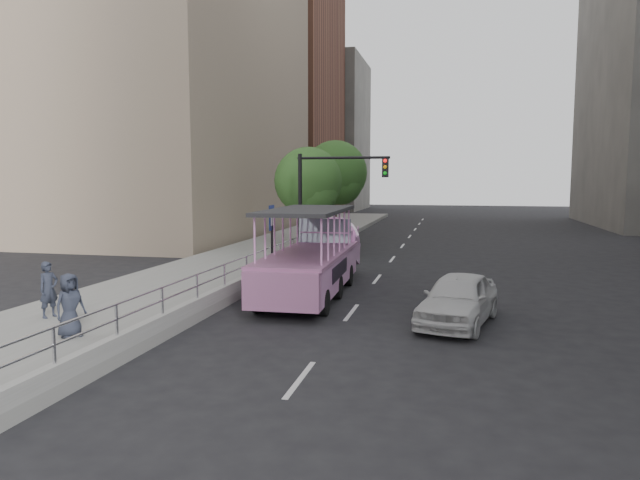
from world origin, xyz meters
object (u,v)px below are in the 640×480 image
duck_boat (315,261)px  car (458,299)px  traffic_signal (325,191)px  street_tree_far (337,175)px  parking_sign (272,234)px  street_tree_near (310,184)px  pedestrian_near (49,290)px  pedestrian_far (70,305)px

duck_boat → car: (4.97, -3.56, -0.42)m
traffic_signal → street_tree_far: street_tree_far is taller
parking_sign → street_tree_far: 13.63m
traffic_signal → street_tree_near: 3.80m
duck_boat → street_tree_near: bearing=105.3°
parking_sign → pedestrian_near: bearing=-114.3°
car → traffic_signal: traffic_signal is taller
pedestrian_near → street_tree_far: street_tree_far is taller
pedestrian_near → street_tree_near: size_ratio=0.27×
parking_sign → street_tree_near: (-0.32, 7.41, 1.94)m
parking_sign → street_tree_far: size_ratio=0.47×
pedestrian_far → traffic_signal: 14.30m
duck_boat → traffic_signal: 6.16m
pedestrian_far → parking_sign: 9.97m
car → street_tree_near: street_tree_near is taller
car → traffic_signal: bearing=136.0°
car → parking_sign: (-7.12, 5.20, 1.16)m
traffic_signal → street_tree_far: bearing=98.4°
street_tree_far → street_tree_near: bearing=-91.9°
duck_boat → street_tree_far: size_ratio=1.44×
duck_boat → pedestrian_near: (-5.84, -6.54, -0.07)m
car → pedestrian_near: pedestrian_near is taller
car → pedestrian_far: pedestrian_far is taller
car → parking_sign: bearing=157.4°
car → street_tree_near: 14.97m
traffic_signal → street_tree_far: (-1.40, 9.43, 0.81)m
pedestrian_near → street_tree_far: 22.12m
duck_boat → pedestrian_near: duck_boat is taller
pedestrian_near → street_tree_far: bearing=7.4°
pedestrian_far → traffic_signal: traffic_signal is taller
duck_boat → street_tree_near: 9.76m
parking_sign → car: bearing=-36.1°
pedestrian_near → car: bearing=-57.8°
duck_boat → car: duck_boat is taller
car → pedestrian_far: size_ratio=2.73×
duck_boat → street_tree_near: size_ratio=1.62×
pedestrian_near → pedestrian_far: bearing=-114.0°
parking_sign → street_tree_near: bearing=92.5°
pedestrian_far → parking_sign: size_ratio=0.51×
car → duck_boat: bearing=157.9°
pedestrian_far → traffic_signal: (3.13, 13.74, 2.43)m
street_tree_far → pedestrian_near: bearing=-99.4°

